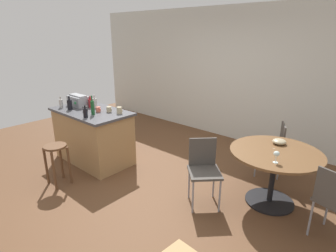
{
  "coord_description": "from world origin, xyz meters",
  "views": [
    {
      "loc": [
        2.66,
        -2.67,
        2.17
      ],
      "look_at": [
        -0.01,
        0.36,
        0.79
      ],
      "focal_mm": 29.13,
      "sensor_mm": 36.0,
      "label": 1
    }
  ],
  "objects_px": {
    "folding_chair_far": "(336,200)",
    "serving_bowl": "(279,142)",
    "dining_table": "(274,163)",
    "bottle_1": "(95,103)",
    "bottle_3": "(85,113)",
    "bottle_4": "(61,103)",
    "cup_0": "(85,109)",
    "bottle_5": "(70,104)",
    "wooden_stool": "(56,156)",
    "cup_2": "(109,109)",
    "toolbox": "(78,101)",
    "bottle_0": "(93,107)",
    "folding_chair_left": "(273,145)",
    "cup_1": "(98,109)",
    "cup_3": "(119,110)",
    "bottle_2": "(90,103)",
    "kitchen_island": "(93,136)",
    "wine_glass": "(277,154)",
    "folding_chair_near": "(204,167)"
  },
  "relations": [
    {
      "from": "folding_chair_near",
      "to": "cup_3",
      "type": "height_order",
      "value": "cup_3"
    },
    {
      "from": "folding_chair_left",
      "to": "cup_1",
      "type": "relative_size",
      "value": 7.62
    },
    {
      "from": "bottle_5",
      "to": "cup_0",
      "type": "relative_size",
      "value": 2.01
    },
    {
      "from": "serving_bowl",
      "to": "wooden_stool",
      "type": "bearing_deg",
      "value": -142.92
    },
    {
      "from": "wooden_stool",
      "to": "cup_2",
      "type": "bearing_deg",
      "value": 88.23
    },
    {
      "from": "bottle_1",
      "to": "bottle_5",
      "type": "xyz_separation_m",
      "value": [
        -0.22,
        -0.35,
        0.0
      ]
    },
    {
      "from": "bottle_5",
      "to": "bottle_2",
      "type": "bearing_deg",
      "value": 67.95
    },
    {
      "from": "folding_chair_left",
      "to": "bottle_1",
      "type": "height_order",
      "value": "bottle_1"
    },
    {
      "from": "folding_chair_far",
      "to": "folding_chair_left",
      "type": "distance_m",
      "value": 1.52
    },
    {
      "from": "bottle_1",
      "to": "cup_0",
      "type": "height_order",
      "value": "bottle_1"
    },
    {
      "from": "folding_chair_far",
      "to": "serving_bowl",
      "type": "height_order",
      "value": "folding_chair_far"
    },
    {
      "from": "folding_chair_far",
      "to": "bottle_2",
      "type": "distance_m",
      "value": 3.87
    },
    {
      "from": "wooden_stool",
      "to": "folding_chair_left",
      "type": "height_order",
      "value": "folding_chair_left"
    },
    {
      "from": "cup_0",
      "to": "dining_table",
      "type": "bearing_deg",
      "value": 17.4
    },
    {
      "from": "kitchen_island",
      "to": "bottle_4",
      "type": "relative_size",
      "value": 7.04
    },
    {
      "from": "kitchen_island",
      "to": "cup_2",
      "type": "relative_size",
      "value": 12.21
    },
    {
      "from": "cup_3",
      "to": "serving_bowl",
      "type": "relative_size",
      "value": 0.69
    },
    {
      "from": "bottle_2",
      "to": "cup_3",
      "type": "height_order",
      "value": "bottle_2"
    },
    {
      "from": "wooden_stool",
      "to": "bottle_4",
      "type": "relative_size",
      "value": 3.07
    },
    {
      "from": "dining_table",
      "to": "cup_2",
      "type": "distance_m",
      "value": 2.67
    },
    {
      "from": "bottle_5",
      "to": "serving_bowl",
      "type": "height_order",
      "value": "bottle_5"
    },
    {
      "from": "bottle_0",
      "to": "bottle_1",
      "type": "xyz_separation_m",
      "value": [
        -0.34,
        0.27,
        -0.03
      ]
    },
    {
      "from": "bottle_4",
      "to": "cup_0",
      "type": "height_order",
      "value": "bottle_4"
    },
    {
      "from": "folding_chair_left",
      "to": "cup_2",
      "type": "xyz_separation_m",
      "value": [
        -2.24,
        -1.44,
        0.47
      ]
    },
    {
      "from": "bottle_4",
      "to": "wine_glass",
      "type": "distance_m",
      "value": 3.61
    },
    {
      "from": "kitchen_island",
      "to": "folding_chair_left",
      "type": "height_order",
      "value": "kitchen_island"
    },
    {
      "from": "dining_table",
      "to": "cup_2",
      "type": "xyz_separation_m",
      "value": [
        -2.55,
        -0.66,
        0.4
      ]
    },
    {
      "from": "dining_table",
      "to": "bottle_2",
      "type": "distance_m",
      "value": 3.15
    },
    {
      "from": "cup_1",
      "to": "serving_bowl",
      "type": "height_order",
      "value": "cup_1"
    },
    {
      "from": "toolbox",
      "to": "bottle_4",
      "type": "relative_size",
      "value": 1.93
    },
    {
      "from": "kitchen_island",
      "to": "bottle_3",
      "type": "height_order",
      "value": "bottle_3"
    },
    {
      "from": "cup_1",
      "to": "bottle_3",
      "type": "bearing_deg",
      "value": -68.95
    },
    {
      "from": "wooden_stool",
      "to": "folding_chair_left",
      "type": "distance_m",
      "value": 3.31
    },
    {
      "from": "toolbox",
      "to": "bottle_5",
      "type": "xyz_separation_m",
      "value": [
        0.12,
        -0.24,
        -0.01
      ]
    },
    {
      "from": "wine_glass",
      "to": "bottle_5",
      "type": "bearing_deg",
      "value": -168.14
    },
    {
      "from": "kitchen_island",
      "to": "cup_2",
      "type": "xyz_separation_m",
      "value": [
        0.32,
        0.15,
        0.51
      ]
    },
    {
      "from": "folding_chair_far",
      "to": "dining_table",
      "type": "bearing_deg",
      "value": 158.94
    },
    {
      "from": "dining_table",
      "to": "folding_chair_far",
      "type": "xyz_separation_m",
      "value": [
        0.77,
        -0.3,
        -0.06
      ]
    },
    {
      "from": "bottle_0",
      "to": "bottle_5",
      "type": "bearing_deg",
      "value": -171.17
    },
    {
      "from": "bottle_1",
      "to": "bottle_0",
      "type": "bearing_deg",
      "value": -38.46
    },
    {
      "from": "dining_table",
      "to": "cup_3",
      "type": "bearing_deg",
      "value": -165.62
    },
    {
      "from": "dining_table",
      "to": "wine_glass",
      "type": "xyz_separation_m",
      "value": [
        0.11,
        -0.32,
        0.28
      ]
    },
    {
      "from": "bottle_3",
      "to": "bottle_4",
      "type": "distance_m",
      "value": 0.85
    },
    {
      "from": "cup_0",
      "to": "serving_bowl",
      "type": "bearing_deg",
      "value": 22.58
    },
    {
      "from": "bottle_4",
      "to": "serving_bowl",
      "type": "height_order",
      "value": "bottle_4"
    },
    {
      "from": "folding_chair_far",
      "to": "cup_3",
      "type": "relative_size",
      "value": 7.05
    },
    {
      "from": "wooden_stool",
      "to": "cup_2",
      "type": "xyz_separation_m",
      "value": [
        0.03,
        0.97,
        0.52
      ]
    },
    {
      "from": "bottle_2",
      "to": "wine_glass",
      "type": "relative_size",
      "value": 1.39
    },
    {
      "from": "folding_chair_far",
      "to": "bottle_1",
      "type": "xyz_separation_m",
      "value": [
        -3.73,
        -0.36,
        0.5
      ]
    },
    {
      "from": "folding_chair_left",
      "to": "bottle_1",
      "type": "bearing_deg",
      "value": -151.5
    }
  ]
}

